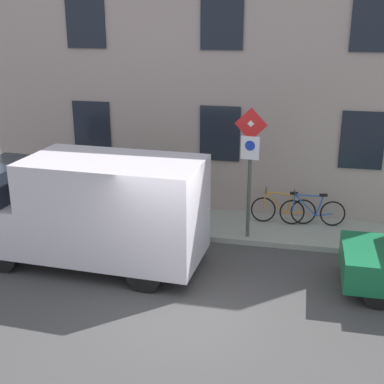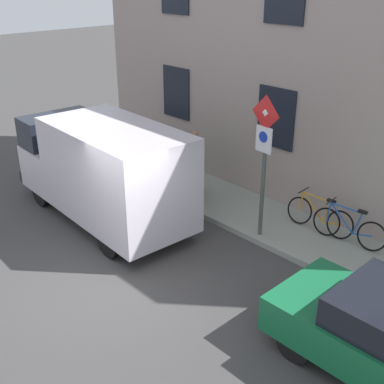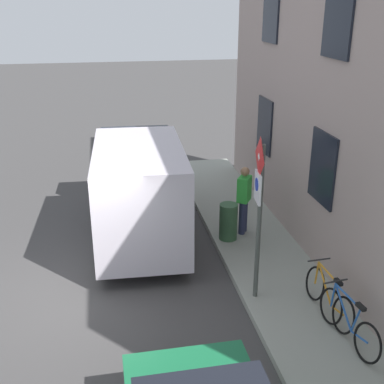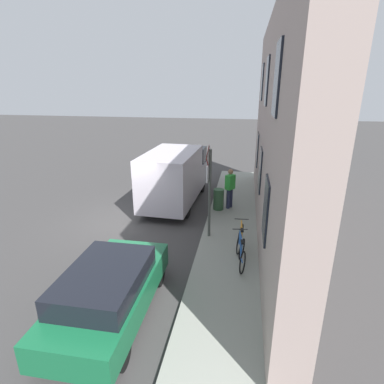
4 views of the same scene
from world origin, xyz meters
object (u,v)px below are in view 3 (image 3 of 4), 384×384
at_px(litter_bin, 228,222).
at_px(sign_post_stacked, 259,197).
at_px(pedestrian, 244,198).
at_px(bicycle_orange, 328,296).
at_px(delivery_van, 139,187).
at_px(bicycle_blue, 348,321).

bearing_deg(litter_bin, sign_post_stacked, -93.13).
height_order(sign_post_stacked, pedestrian, sign_post_stacked).
bearing_deg(pedestrian, bicycle_orange, 132.82).
bearing_deg(litter_bin, delivery_van, 158.81).
xyz_separation_m(sign_post_stacked, bicycle_orange, (1.17, -0.81, -1.73)).
distance_m(pedestrian, litter_bin, 0.71).
bearing_deg(sign_post_stacked, litter_bin, 86.87).
bearing_deg(pedestrian, bicycle_blue, 131.21).
xyz_separation_m(sign_post_stacked, pedestrian, (0.59, 2.76, -1.17)).
bearing_deg(delivery_van, litter_bin, -108.46).
bearing_deg(delivery_van, pedestrian, -99.24).
xyz_separation_m(bicycle_blue, pedestrian, (-0.58, 4.33, 0.56)).
bearing_deg(sign_post_stacked, bicycle_orange, -34.67).
bearing_deg(bicycle_blue, delivery_van, 25.62).
relative_size(delivery_van, pedestrian, 3.15).
xyz_separation_m(delivery_van, litter_bin, (2.05, -0.80, -0.74)).
height_order(delivery_van, bicycle_orange, delivery_van).
bearing_deg(bicycle_blue, litter_bin, 7.45).
relative_size(bicycle_blue, pedestrian, 1.00).
distance_m(sign_post_stacked, bicycle_blue, 2.61).
height_order(delivery_van, bicycle_blue, delivery_van).
relative_size(sign_post_stacked, delivery_van, 0.58).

